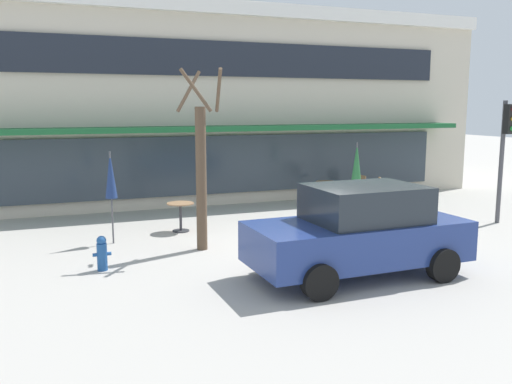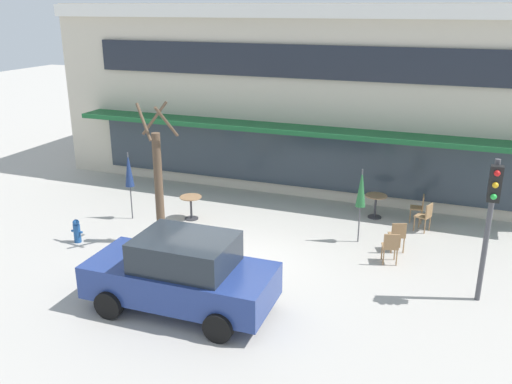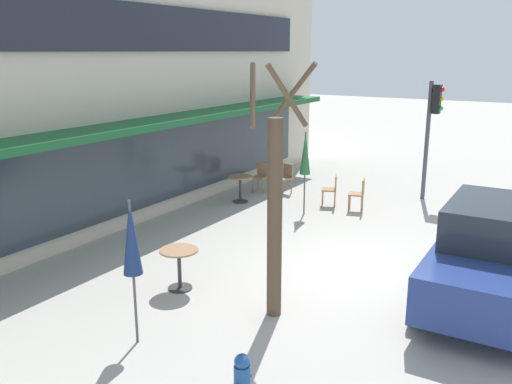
{
  "view_description": "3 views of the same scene",
  "coord_description": "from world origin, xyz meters",
  "px_view_note": "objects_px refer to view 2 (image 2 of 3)",
  "views": [
    {
      "loc": [
        -5.69,
        -10.97,
        3.24
      ],
      "look_at": [
        -0.44,
        2.64,
        0.93
      ],
      "focal_mm": 38.0,
      "sensor_mm": 36.0,
      "label": 1
    },
    {
      "loc": [
        5.14,
        -11.73,
        6.5
      ],
      "look_at": [
        -0.22,
        2.39,
        1.29
      ],
      "focal_mm": 38.0,
      "sensor_mm": 36.0,
      "label": 2
    },
    {
      "loc": [
        -9.63,
        -3.24,
        4.21
      ],
      "look_at": [
        0.69,
        3.0,
        1.06
      ],
      "focal_mm": 38.0,
      "sensor_mm": 36.0,
      "label": 3
    }
  ],
  "objects_px": {
    "cafe_chair_1": "(425,215)",
    "fire_hydrant": "(77,231)",
    "cafe_table_near_wall": "(376,202)",
    "cafe_chair_0": "(398,234)",
    "cafe_chair_3": "(390,246)",
    "patio_umbrella_green_folded": "(361,189)",
    "street_tree": "(159,183)",
    "cafe_chair_2": "(419,206)",
    "patio_umbrella_cream_folded": "(129,170)",
    "parked_sedan": "(182,273)",
    "traffic_light_pole": "(491,209)",
    "cafe_table_streetside": "(191,204)"
  },
  "relations": [
    {
      "from": "fire_hydrant",
      "to": "street_tree",
      "type": "bearing_deg",
      "value": 20.21
    },
    {
      "from": "cafe_chair_2",
      "to": "street_tree",
      "type": "bearing_deg",
      "value": -147.9
    },
    {
      "from": "cafe_chair_0",
      "to": "patio_umbrella_cream_folded",
      "type": "bearing_deg",
      "value": -176.74
    },
    {
      "from": "patio_umbrella_green_folded",
      "to": "cafe_chair_0",
      "type": "bearing_deg",
      "value": -14.78
    },
    {
      "from": "patio_umbrella_green_folded",
      "to": "cafe_chair_0",
      "type": "height_order",
      "value": "patio_umbrella_green_folded"
    },
    {
      "from": "cafe_chair_3",
      "to": "traffic_light_pole",
      "type": "relative_size",
      "value": 0.26
    },
    {
      "from": "cafe_table_streetside",
      "to": "cafe_chair_0",
      "type": "distance_m",
      "value": 6.47
    },
    {
      "from": "patio_umbrella_green_folded",
      "to": "patio_umbrella_cream_folded",
      "type": "height_order",
      "value": "same"
    },
    {
      "from": "cafe_chair_0",
      "to": "cafe_chair_1",
      "type": "height_order",
      "value": "same"
    },
    {
      "from": "traffic_light_pole",
      "to": "patio_umbrella_green_folded",
      "type": "bearing_deg",
      "value": 143.62
    },
    {
      "from": "cafe_chair_2",
      "to": "traffic_light_pole",
      "type": "bearing_deg",
      "value": -69.22
    },
    {
      "from": "cafe_chair_1",
      "to": "fire_hydrant",
      "type": "bearing_deg",
      "value": -154.74
    },
    {
      "from": "parked_sedan",
      "to": "cafe_chair_2",
      "type": "bearing_deg",
      "value": 58.13
    },
    {
      "from": "cafe_table_near_wall",
      "to": "cafe_chair_0",
      "type": "distance_m",
      "value": 2.59
    },
    {
      "from": "cafe_table_near_wall",
      "to": "cafe_chair_0",
      "type": "xyz_separation_m",
      "value": [
        0.98,
        -2.4,
        0.01
      ]
    },
    {
      "from": "cafe_chair_2",
      "to": "fire_hydrant",
      "type": "distance_m",
      "value": 10.42
    },
    {
      "from": "cafe_chair_1",
      "to": "cafe_table_near_wall",
      "type": "bearing_deg",
      "value": 158.86
    },
    {
      "from": "patio_umbrella_cream_folded",
      "to": "street_tree",
      "type": "distance_m",
      "value": 2.26
    },
    {
      "from": "traffic_light_pole",
      "to": "fire_hydrant",
      "type": "distance_m",
      "value": 11.0
    },
    {
      "from": "cafe_chair_3",
      "to": "fire_hydrant",
      "type": "relative_size",
      "value": 1.26
    },
    {
      "from": "street_tree",
      "to": "cafe_chair_1",
      "type": "bearing_deg",
      "value": 26.83
    },
    {
      "from": "traffic_light_pole",
      "to": "parked_sedan",
      "type": "bearing_deg",
      "value": -156.76
    },
    {
      "from": "traffic_light_pole",
      "to": "cafe_table_near_wall",
      "type": "bearing_deg",
      "value": 124.53
    },
    {
      "from": "patio_umbrella_cream_folded",
      "to": "cafe_chair_1",
      "type": "xyz_separation_m",
      "value": [
        8.87,
        2.25,
        -1.1
      ]
    },
    {
      "from": "cafe_chair_2",
      "to": "cafe_chair_3",
      "type": "xyz_separation_m",
      "value": [
        -0.45,
        -3.31,
        0.0
      ]
    },
    {
      "from": "cafe_chair_1",
      "to": "traffic_light_pole",
      "type": "relative_size",
      "value": 0.26
    },
    {
      "from": "cafe_table_near_wall",
      "to": "patio_umbrella_green_folded",
      "type": "distance_m",
      "value": 2.38
    },
    {
      "from": "patio_umbrella_green_folded",
      "to": "parked_sedan",
      "type": "distance_m",
      "value": 5.93
    },
    {
      "from": "patio_umbrella_green_folded",
      "to": "cafe_chair_3",
      "type": "bearing_deg",
      "value": -47.1
    },
    {
      "from": "parked_sedan",
      "to": "street_tree",
      "type": "height_order",
      "value": "street_tree"
    },
    {
      "from": "cafe_table_streetside",
      "to": "traffic_light_pole",
      "type": "height_order",
      "value": "traffic_light_pole"
    },
    {
      "from": "cafe_chair_2",
      "to": "traffic_light_pole",
      "type": "height_order",
      "value": "traffic_light_pole"
    },
    {
      "from": "parked_sedan",
      "to": "fire_hydrant",
      "type": "xyz_separation_m",
      "value": [
        -4.58,
        2.14,
        -0.53
      ]
    },
    {
      "from": "cafe_chair_1",
      "to": "cafe_chair_3",
      "type": "xyz_separation_m",
      "value": [
        -0.69,
        -2.61,
        0.0
      ]
    },
    {
      "from": "traffic_light_pole",
      "to": "patio_umbrella_cream_folded",
      "type": "bearing_deg",
      "value": 171.18
    },
    {
      "from": "cafe_chair_1",
      "to": "fire_hydrant",
      "type": "relative_size",
      "value": 1.26
    },
    {
      "from": "cafe_chair_2",
      "to": "cafe_chair_3",
      "type": "height_order",
      "value": "same"
    },
    {
      "from": "patio_umbrella_cream_folded",
      "to": "traffic_light_pole",
      "type": "height_order",
      "value": "traffic_light_pole"
    },
    {
      "from": "patio_umbrella_green_folded",
      "to": "cafe_chair_2",
      "type": "height_order",
      "value": "patio_umbrella_green_folded"
    },
    {
      "from": "patio_umbrella_cream_folded",
      "to": "fire_hydrant",
      "type": "height_order",
      "value": "patio_umbrella_cream_folded"
    },
    {
      "from": "cafe_table_near_wall",
      "to": "parked_sedan",
      "type": "bearing_deg",
      "value": -113.82
    },
    {
      "from": "traffic_light_pole",
      "to": "cafe_table_streetside",
      "type": "bearing_deg",
      "value": 165.3
    },
    {
      "from": "cafe_table_streetside",
      "to": "cafe_chair_2",
      "type": "bearing_deg",
      "value": 18.73
    },
    {
      "from": "street_tree",
      "to": "traffic_light_pole",
      "type": "height_order",
      "value": "street_tree"
    },
    {
      "from": "cafe_chair_1",
      "to": "traffic_light_pole",
      "type": "xyz_separation_m",
      "value": [
        1.5,
        -3.86,
        1.77
      ]
    },
    {
      "from": "cafe_chair_0",
      "to": "parked_sedan",
      "type": "xyz_separation_m",
      "value": [
        -4.14,
        -4.76,
        0.35
      ]
    },
    {
      "from": "parked_sedan",
      "to": "cafe_table_near_wall",
      "type": "bearing_deg",
      "value": 66.18
    },
    {
      "from": "patio_umbrella_green_folded",
      "to": "cafe_chair_0",
      "type": "distance_m",
      "value": 1.6
    },
    {
      "from": "street_tree",
      "to": "cafe_chair_2",
      "type": "bearing_deg",
      "value": 32.1
    },
    {
      "from": "cafe_chair_1",
      "to": "fire_hydrant",
      "type": "height_order",
      "value": "cafe_chair_1"
    }
  ]
}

